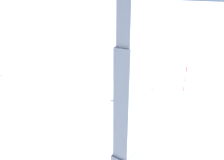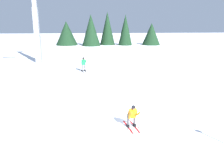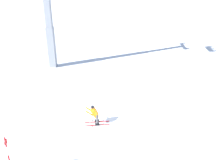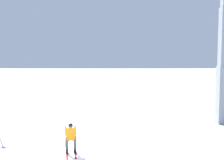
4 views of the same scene
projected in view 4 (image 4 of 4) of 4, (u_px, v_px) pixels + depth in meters
name	position (u px, v px, depth m)	size (l,w,h in m)	color
ground_plane	(57.00, 160.00, 11.24)	(260.00, 260.00, 0.00)	white
skier_carving_main	(71.00, 136.00, 12.12)	(1.67, 0.80, 1.48)	red
lift_tower_near	(224.00, 47.00, 17.29)	(0.67, 2.69, 12.42)	gray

